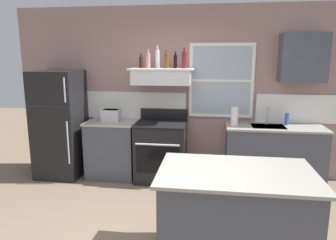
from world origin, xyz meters
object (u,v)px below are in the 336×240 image
at_px(bottle_clear_tall, 157,59).
at_px(dish_soap_bottle, 287,119).
at_px(refrigerator, 60,124).
at_px(stove_range, 161,151).
at_px(kitchen_island, 235,217).
at_px(toaster, 111,115).
at_px(paper_towel_roll, 235,116).
at_px(bottle_brown_stout, 141,62).
at_px(bottle_rose_pink, 148,60).
at_px(bottle_amber_wine, 166,61).
at_px(bottle_balsamic_dark, 175,61).
at_px(bottle_red_label_wine, 184,60).

xyz_separation_m(bottle_clear_tall, dish_soap_bottle, (1.95, 0.02, -0.89)).
bearing_deg(refrigerator, stove_range, 0.80).
bearing_deg(bottle_clear_tall, kitchen_island, -62.25).
xyz_separation_m(toaster, paper_towel_roll, (1.92, 0.00, 0.04)).
xyz_separation_m(stove_range, bottle_brown_stout, (-0.33, 0.14, 1.37)).
height_order(bottle_brown_stout, bottle_rose_pink, bottle_rose_pink).
bearing_deg(toaster, bottle_amber_wine, 2.74).
bearing_deg(refrigerator, bottle_brown_stout, 7.04).
distance_m(bottle_balsamic_dark, dish_soap_bottle, 1.88).
relative_size(refrigerator, bottle_amber_wine, 6.28).
distance_m(refrigerator, bottle_brown_stout, 1.65).
bearing_deg(bottle_clear_tall, stove_range, -58.50).
bearing_deg(paper_towel_roll, bottle_brown_stout, 175.94).
bearing_deg(bottle_red_label_wine, bottle_amber_wine, 173.48).
height_order(bottle_brown_stout, bottle_red_label_wine, bottle_red_label_wine).
distance_m(bottle_clear_tall, dish_soap_bottle, 2.15).
relative_size(refrigerator, toaster, 5.72).
height_order(bottle_balsamic_dark, bottle_red_label_wine, bottle_red_label_wine).
xyz_separation_m(bottle_brown_stout, bottle_clear_tall, (0.26, -0.02, 0.05)).
bearing_deg(stove_range, bottle_amber_wine, 48.71).
bearing_deg(refrigerator, paper_towel_roll, 1.25).
xyz_separation_m(bottle_rose_pink, bottle_clear_tall, (0.14, 0.04, 0.02)).
height_order(bottle_brown_stout, bottle_clear_tall, bottle_clear_tall).
bearing_deg(dish_soap_bottle, bottle_rose_pink, -178.39).
relative_size(toaster, kitchen_island, 0.21).
distance_m(bottle_rose_pink, paper_towel_roll, 1.55).
xyz_separation_m(refrigerator, kitchen_island, (2.65, -1.90, -0.39)).
bearing_deg(bottle_amber_wine, dish_soap_bottle, 1.84).
bearing_deg(dish_soap_bottle, kitchen_island, -113.13).
bearing_deg(refrigerator, toaster, 4.10).
xyz_separation_m(refrigerator, bottle_brown_stout, (1.32, 0.16, 0.99)).
height_order(bottle_rose_pink, bottle_clear_tall, bottle_clear_tall).
relative_size(refrigerator, paper_towel_roll, 6.30).
bearing_deg(bottle_amber_wine, bottle_clear_tall, 164.37).
xyz_separation_m(toaster, stove_range, (0.81, -0.04, -0.54)).
distance_m(bottle_brown_stout, dish_soap_bottle, 2.37).
relative_size(bottle_brown_stout, bottle_rose_pink, 0.77).
bearing_deg(stove_range, paper_towel_roll, 1.93).
xyz_separation_m(bottle_clear_tall, bottle_amber_wine, (0.14, -0.04, -0.03)).
relative_size(dish_soap_bottle, kitchen_island, 0.13).
height_order(refrigerator, bottle_rose_pink, bottle_rose_pink).
bearing_deg(bottle_brown_stout, bottle_amber_wine, -8.51).
xyz_separation_m(toaster, dish_soap_bottle, (2.69, 0.10, -0.01)).
height_order(bottle_red_label_wine, kitchen_island, bottle_red_label_wine).
bearing_deg(bottle_brown_stout, toaster, -167.85).
xyz_separation_m(bottle_brown_stout, bottle_rose_pink, (0.12, -0.06, 0.03)).
bearing_deg(bottle_amber_wine, bottle_brown_stout, 171.49).
distance_m(refrigerator, bottle_clear_tall, 1.89).
relative_size(bottle_brown_stout, bottle_balsamic_dark, 0.88).
bearing_deg(refrigerator, bottle_clear_tall, 5.15).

